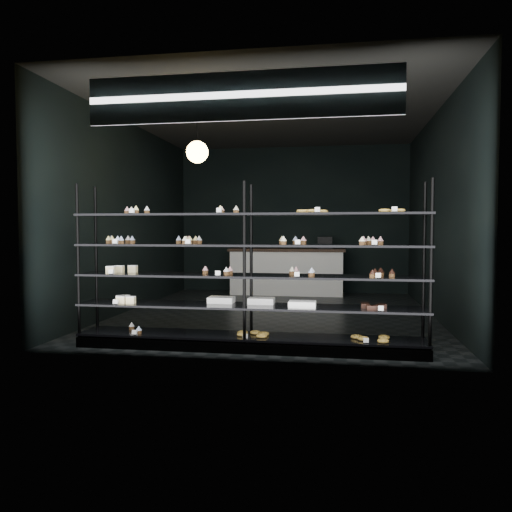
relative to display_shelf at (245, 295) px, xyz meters
name	(u,v)px	position (x,y,z in m)	size (l,w,h in m)	color
room	(275,216)	(0.04, 2.45, 0.97)	(5.01, 6.01, 3.20)	black
display_shelf	(245,295)	(0.00, 0.00, 0.00)	(4.00, 0.50, 1.91)	black
signage	(240,96)	(0.04, -0.48, 2.12)	(3.30, 0.05, 0.50)	#0D1245
pendant_lamp	(197,152)	(-0.89, 1.13, 1.82)	(0.30, 0.30, 0.88)	black
service_counter	(287,271)	(-0.02, 4.95, -0.13)	(2.45, 0.65, 1.23)	silver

